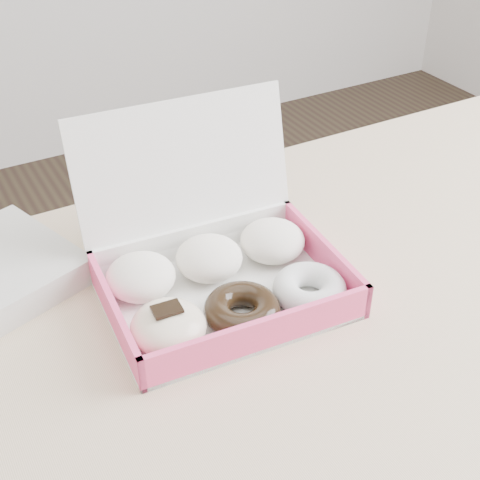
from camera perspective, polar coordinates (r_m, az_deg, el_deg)
table at (r=0.87m, az=11.23°, el=-9.40°), size 1.20×0.80×0.75m
donut_box at (r=0.81m, az=-1.99°, el=-2.63°), size 0.30×0.27×0.20m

